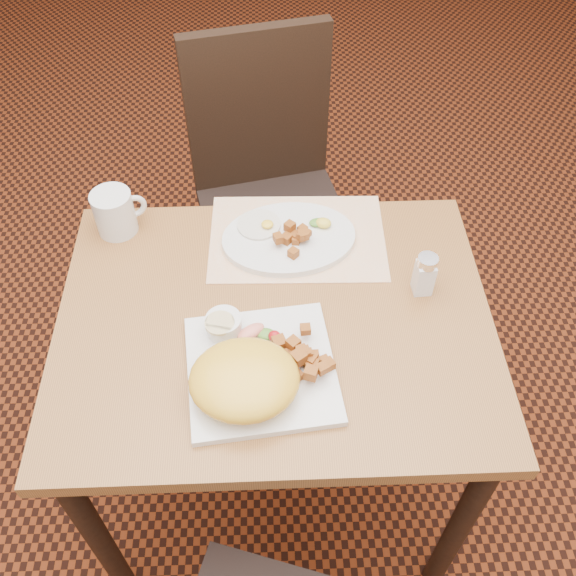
# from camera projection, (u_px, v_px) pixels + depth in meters

# --- Properties ---
(ground) EXTENTS (8.00, 8.00, 0.00)m
(ground) POSITION_uv_depth(u_px,v_px,m) (279.00, 474.00, 1.89)
(ground) COLOR black
(ground) RESTS_ON ground
(table) EXTENTS (0.90, 0.70, 0.75)m
(table) POSITION_uv_depth(u_px,v_px,m) (275.00, 349.00, 1.40)
(table) COLOR #9B622F
(table) RESTS_ON ground
(chair_far) EXTENTS (0.50, 0.51, 0.97)m
(chair_far) POSITION_uv_depth(u_px,v_px,m) (268.00, 183.00, 1.92)
(chair_far) COLOR black
(chair_far) RESTS_ON ground
(placemat) EXTENTS (0.41, 0.29, 0.00)m
(placemat) POSITION_uv_depth(u_px,v_px,m) (297.00, 238.00, 1.47)
(placemat) COLOR white
(placemat) RESTS_ON table
(plate_square) EXTENTS (0.31, 0.31, 0.02)m
(plate_square) POSITION_uv_depth(u_px,v_px,m) (261.00, 369.00, 1.23)
(plate_square) COLOR silver
(plate_square) RESTS_ON table
(plate_oval) EXTENTS (0.33, 0.26, 0.02)m
(plate_oval) POSITION_uv_depth(u_px,v_px,m) (289.00, 238.00, 1.46)
(plate_oval) COLOR silver
(plate_oval) RESTS_ON placemat
(hollandaise_mound) EXTENTS (0.20, 0.18, 0.08)m
(hollandaise_mound) POSITION_uv_depth(u_px,v_px,m) (243.00, 380.00, 1.17)
(hollandaise_mound) COLOR yellow
(hollandaise_mound) RESTS_ON plate_square
(ramekin) EXTENTS (0.07, 0.07, 0.04)m
(ramekin) POSITION_uv_depth(u_px,v_px,m) (223.00, 325.00, 1.27)
(ramekin) COLOR silver
(ramekin) RESTS_ON plate_square
(garnish_sq) EXTENTS (0.10, 0.06, 0.03)m
(garnish_sq) POSITION_uv_depth(u_px,v_px,m) (260.00, 333.00, 1.27)
(garnish_sq) COLOR #387223
(garnish_sq) RESTS_ON plate_square
(fried_egg) EXTENTS (0.10, 0.10, 0.02)m
(fried_egg) POSITION_uv_depth(u_px,v_px,m) (260.00, 225.00, 1.47)
(fried_egg) COLOR white
(fried_egg) RESTS_ON plate_oval
(garnish_ov) EXTENTS (0.06, 0.04, 0.02)m
(garnish_ov) POSITION_uv_depth(u_px,v_px,m) (321.00, 223.00, 1.47)
(garnish_ov) COLOR #387223
(garnish_ov) RESTS_ON plate_oval
(salt_shaker) EXTENTS (0.04, 0.04, 0.10)m
(salt_shaker) POSITION_uv_depth(u_px,v_px,m) (425.00, 274.00, 1.33)
(salt_shaker) COLOR white
(salt_shaker) RESTS_ON table
(coffee_mug) EXTENTS (0.12, 0.09, 0.10)m
(coffee_mug) POSITION_uv_depth(u_px,v_px,m) (115.00, 212.00, 1.45)
(coffee_mug) COLOR silver
(coffee_mug) RESTS_ON table
(home_fries_sq) EXTENTS (0.12, 0.13, 0.04)m
(home_fries_sq) POSITION_uv_depth(u_px,v_px,m) (300.00, 358.00, 1.22)
(home_fries_sq) COLOR #A5571A
(home_fries_sq) RESTS_ON plate_square
(home_fries_ov) EXTENTS (0.09, 0.11, 0.04)m
(home_fries_ov) POSITION_uv_depth(u_px,v_px,m) (295.00, 236.00, 1.43)
(home_fries_ov) COLOR #A5571A
(home_fries_ov) RESTS_ON plate_oval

